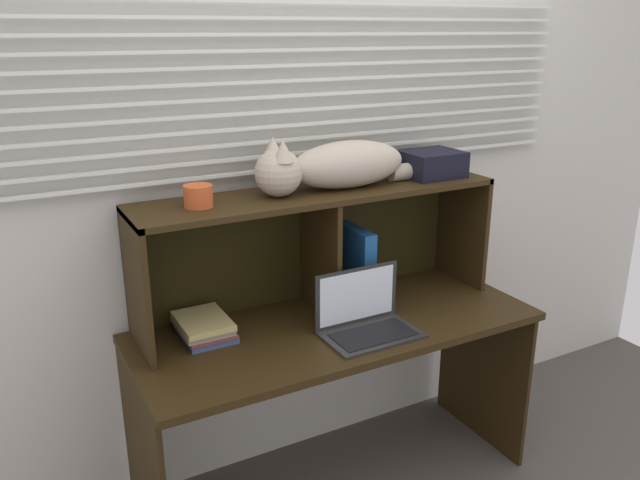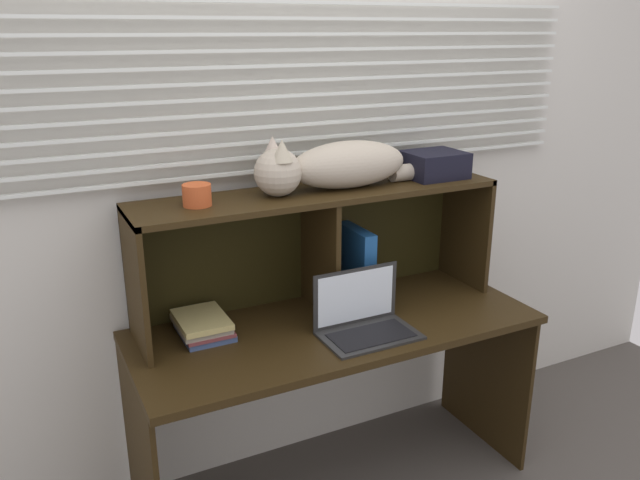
# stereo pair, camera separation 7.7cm
# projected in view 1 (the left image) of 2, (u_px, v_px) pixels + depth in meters

# --- Properties ---
(back_panel_with_blinds) EXTENTS (4.40, 0.08, 2.50)m
(back_panel_with_blinds) POSITION_uv_depth(u_px,v_px,m) (295.00, 173.00, 2.55)
(back_panel_with_blinds) COLOR beige
(back_panel_with_blinds) RESTS_ON ground
(desk) EXTENTS (1.55, 0.62, 0.74)m
(desk) POSITION_uv_depth(u_px,v_px,m) (337.00, 356.00, 2.47)
(desk) COLOR black
(desk) RESTS_ON ground
(hutch_shelf_unit) EXTENTS (1.43, 0.32, 0.49)m
(hutch_shelf_unit) POSITION_uv_depth(u_px,v_px,m) (316.00, 227.00, 2.46)
(hutch_shelf_unit) COLOR black
(hutch_shelf_unit) RESTS_ON desk
(cat) EXTENTS (0.85, 0.19, 0.21)m
(cat) POSITION_uv_depth(u_px,v_px,m) (335.00, 166.00, 2.38)
(cat) COLOR #B6A995
(cat) RESTS_ON hutch_shelf_unit
(laptop) EXTENTS (0.35, 0.22, 0.23)m
(laptop) POSITION_uv_depth(u_px,v_px,m) (366.00, 319.00, 2.34)
(laptop) COLOR #272727
(laptop) RESTS_ON desk
(binder_upright) EXTENTS (0.05, 0.23, 0.32)m
(binder_upright) POSITION_uv_depth(u_px,v_px,m) (355.00, 266.00, 2.56)
(binder_upright) COLOR #1B4E90
(binder_upright) RESTS_ON desk
(book_stack) EXTENTS (0.19, 0.24, 0.08)m
(book_stack) POSITION_uv_depth(u_px,v_px,m) (204.00, 327.00, 2.31)
(book_stack) COLOR #3B5081
(book_stack) RESTS_ON desk
(small_basket) EXTENTS (0.10, 0.10, 0.08)m
(small_basket) POSITION_uv_depth(u_px,v_px,m) (198.00, 196.00, 2.16)
(small_basket) COLOR #C54F26
(small_basket) RESTS_ON hutch_shelf_unit
(storage_box) EXTENTS (0.23, 0.20, 0.10)m
(storage_box) POSITION_uv_depth(u_px,v_px,m) (431.00, 164.00, 2.60)
(storage_box) COLOR black
(storage_box) RESTS_ON hutch_shelf_unit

